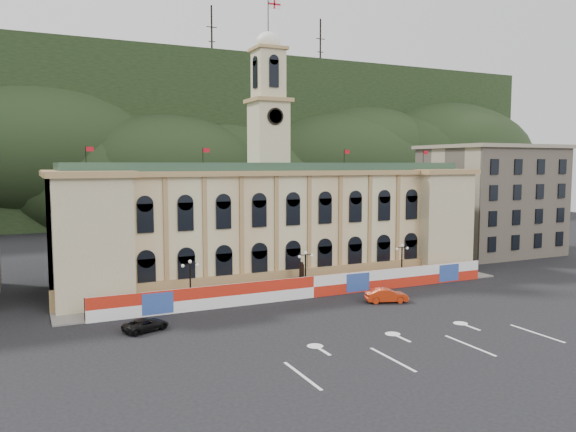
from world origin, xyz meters
name	(u,v)px	position (x,y,z in m)	size (l,w,h in m)	color
ground	(389,332)	(0.00, 0.00, 0.00)	(260.00, 260.00, 0.00)	black
lane_markings	(424,349)	(0.00, -5.00, 0.00)	(26.00, 10.00, 0.02)	white
hill_ridge	(138,150)	(0.03, 121.99, 19.48)	(230.00, 80.00, 64.00)	black
city_hall	(270,220)	(0.00, 27.63, 7.85)	(56.20, 17.60, 37.10)	beige
side_building_right	(491,199)	(43.00, 30.93, 9.33)	(21.00, 17.00, 18.60)	tan
hoarding_fence	(313,287)	(0.06, 15.07, 1.25)	(50.00, 0.44, 2.50)	red
pavement	(303,292)	(0.00, 17.75, 0.08)	(56.00, 5.50, 0.16)	slate
statue	(302,282)	(0.00, 18.00, 1.19)	(1.40, 1.40, 3.72)	#595651
lamp_left	(190,279)	(-14.00, 17.00, 3.07)	(1.96, 0.44, 5.15)	black
lamp_center	(305,268)	(0.00, 17.00, 3.07)	(1.96, 0.44, 5.15)	black
lamp_right	(402,260)	(14.00, 17.00, 3.07)	(1.96, 0.44, 5.15)	black
red_sedan	(386,295)	(6.33, 9.48, 0.78)	(5.02, 3.03, 1.56)	red
black_suv	(146,325)	(-20.16, 10.02, 0.60)	(4.75, 3.37, 1.20)	black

